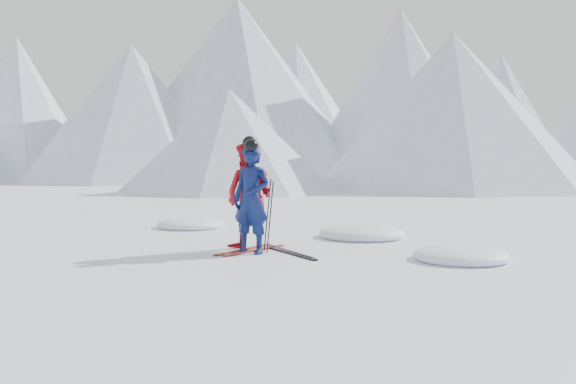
% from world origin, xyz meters
% --- Properties ---
extents(ground, '(160.00, 160.00, 0.00)m').
position_xyz_m(ground, '(0.00, 0.00, 0.00)').
color(ground, white).
rests_on(ground, ground).
extents(skier_blue, '(0.72, 0.47, 1.97)m').
position_xyz_m(skier_blue, '(-1.87, -0.10, 0.98)').
color(skier_blue, '#0C184B').
rests_on(skier_blue, ground).
extents(skier_red, '(1.08, 0.89, 2.03)m').
position_xyz_m(skier_red, '(-2.06, 0.15, 1.02)').
color(skier_red, '#B40E1C').
rests_on(skier_red, ground).
extents(pole_blue_left, '(0.13, 0.09, 1.31)m').
position_xyz_m(pole_blue_left, '(-2.17, 0.05, 0.66)').
color(pole_blue_left, black).
rests_on(pole_blue_left, ground).
extents(pole_blue_right, '(0.13, 0.08, 1.31)m').
position_xyz_m(pole_blue_right, '(-1.62, 0.15, 0.66)').
color(pole_blue_right, black).
rests_on(pole_blue_right, ground).
extents(pole_red_left, '(0.13, 0.10, 1.35)m').
position_xyz_m(pole_red_left, '(-2.36, 0.40, 0.68)').
color(pole_red_left, black).
rests_on(pole_red_left, ground).
extents(pole_red_right, '(0.13, 0.09, 1.35)m').
position_xyz_m(pole_red_right, '(-1.76, 0.30, 0.68)').
color(pole_red_right, black).
rests_on(pole_red_right, ground).
extents(ski_worn_left, '(0.25, 1.70, 0.03)m').
position_xyz_m(ski_worn_left, '(-2.18, 0.15, 0.01)').
color(ski_worn_left, black).
rests_on(ski_worn_left, ground).
extents(ski_worn_right, '(0.37, 1.69, 0.03)m').
position_xyz_m(ski_worn_right, '(-1.94, 0.15, 0.01)').
color(ski_worn_right, black).
rests_on(ski_worn_right, ground).
extents(ski_loose_a, '(1.42, 1.08, 0.03)m').
position_xyz_m(ski_loose_a, '(-1.27, 0.29, 0.01)').
color(ski_loose_a, black).
rests_on(ski_loose_a, ground).
extents(ski_loose_b, '(1.46, 1.03, 0.03)m').
position_xyz_m(ski_loose_b, '(-1.17, 0.14, 0.01)').
color(ski_loose_b, black).
rests_on(ski_loose_b, ground).
extents(snow_lumps, '(8.70, 3.84, 0.41)m').
position_xyz_m(snow_lumps, '(-1.53, 2.35, 0.00)').
color(snow_lumps, white).
rests_on(snow_lumps, ground).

